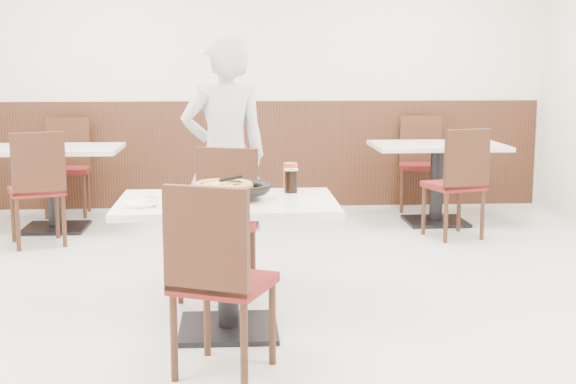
{
  "coord_description": "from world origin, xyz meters",
  "views": [
    {
      "loc": [
        -0.25,
        -4.79,
        1.51
      ],
      "look_at": [
        0.06,
        -0.3,
        0.77
      ],
      "focal_mm": 50.0,
      "sensor_mm": 36.0,
      "label": 1
    }
  ],
  "objects": [
    {
      "name": "bg_table_right",
      "position": [
        1.65,
        2.5,
        0.38
      ],
      "size": [
        1.24,
        0.85,
        0.75
      ],
      "primitive_type": null,
      "rotation": [
        0.0,
        0.0,
        0.05
      ],
      "color": "beige",
      "rests_on": "floor"
    },
    {
      "name": "floor",
      "position": [
        0.0,
        0.0,
        0.0
      ],
      "size": [
        7.0,
        7.0,
        0.0
      ],
      "primitive_type": "plane",
      "color": "#B9BAB4",
      "rests_on": "ground"
    },
    {
      "name": "red_cup",
      "position": [
        0.09,
        -0.1,
        0.83
      ],
      "size": [
        0.09,
        0.09,
        0.16
      ],
      "primitive_type": "cylinder",
      "rotation": [
        0.0,
        0.0,
        0.03
      ],
      "color": "#B93B14",
      "rests_on": "main_table"
    },
    {
      "name": "napkin",
      "position": [
        -0.76,
        -0.54,
        0.75
      ],
      "size": [
        0.21,
        0.21,
        0.0
      ],
      "primitive_type": "cube",
      "rotation": [
        0.0,
        0.0,
        0.17
      ],
      "color": "white",
      "rests_on": "main_table"
    },
    {
      "name": "wainscot_back",
      "position": [
        0.0,
        3.48,
        0.55
      ],
      "size": [
        5.9,
        0.03,
        1.1
      ],
      "primitive_type": "cube",
      "color": "black",
      "rests_on": "floor"
    },
    {
      "name": "fork",
      "position": [
        -0.69,
        -0.51,
        0.77
      ],
      "size": [
        0.05,
        0.18,
        0.0
      ],
      "primitive_type": "cube",
      "rotation": [
        0.0,
        0.0,
        -0.18
      ],
      "color": "white",
      "rests_on": "side_plate"
    },
    {
      "name": "pizza",
      "position": [
        -0.31,
        -0.41,
        0.81
      ],
      "size": [
        0.34,
        0.34,
        0.02
      ],
      "primitive_type": "cylinder",
      "rotation": [
        0.0,
        0.0,
        0.03
      ],
      "color": "#BF7A37",
      "rests_on": "pizza_pan"
    },
    {
      "name": "bg_chair_left_near",
      "position": [
        -1.87,
        1.84,
        0.47
      ],
      "size": [
        0.54,
        0.54,
        0.95
      ],
      "primitive_type": null,
      "rotation": [
        0.0,
        0.0,
        0.36
      ],
      "color": "black",
      "rests_on": "floor"
    },
    {
      "name": "wall_back",
      "position": [
        0.0,
        3.5,
        1.4
      ],
      "size": [
        6.0,
        0.04,
        2.8
      ],
      "primitive_type": "cube",
      "color": "silver",
      "rests_on": "floor"
    },
    {
      "name": "bg_chair_left_far",
      "position": [
        -1.88,
        3.13,
        0.47
      ],
      "size": [
        0.44,
        0.44,
        0.95
      ],
      "primitive_type": null,
      "rotation": [
        0.0,
        0.0,
        3.2
      ],
      "color": "black",
      "rests_on": "floor"
    },
    {
      "name": "pizza_pan",
      "position": [
        -0.25,
        -0.41,
        0.79
      ],
      "size": [
        0.38,
        0.38,
        0.01
      ],
      "primitive_type": "cylinder",
      "rotation": [
        0.0,
        0.0,
        0.03
      ],
      "color": "black",
      "rests_on": "trivet"
    },
    {
      "name": "pizza_server",
      "position": [
        -0.24,
        -0.4,
        0.84
      ],
      "size": [
        0.09,
        0.11,
        0.0
      ],
      "primitive_type": "cube",
      "rotation": [
        0.0,
        0.0,
        0.21
      ],
      "color": "white",
      "rests_on": "pizza"
    },
    {
      "name": "bg_chair_right_far",
      "position": [
        1.65,
        3.17,
        0.47
      ],
      "size": [
        0.5,
        0.5,
        0.95
      ],
      "primitive_type": null,
      "rotation": [
        0.0,
        0.0,
        2.93
      ],
      "color": "black",
      "rests_on": "floor"
    },
    {
      "name": "trivet",
      "position": [
        -0.28,
        -0.4,
        0.77
      ],
      "size": [
        0.13,
        0.13,
        0.04
      ],
      "primitive_type": "cylinder",
      "rotation": [
        0.0,
        0.0,
        0.03
      ],
      "color": "black",
      "rests_on": "main_table"
    },
    {
      "name": "main_table",
      "position": [
        -0.29,
        -0.43,
        0.38
      ],
      "size": [
        1.23,
        0.84,
        0.75
      ],
      "primitive_type": null,
      "rotation": [
        0.0,
        0.0,
        0.03
      ],
      "color": "beige",
      "rests_on": "floor"
    },
    {
      "name": "bg_chair_right_near",
      "position": [
        1.64,
        1.88,
        0.47
      ],
      "size": [
        0.52,
        0.52,
        0.95
      ],
      "primitive_type": null,
      "rotation": [
        0.0,
        0.0,
        0.3
      ],
      "color": "black",
      "rests_on": "floor"
    },
    {
      "name": "chair_near",
      "position": [
        -0.3,
        -1.05,
        0.47
      ],
      "size": [
        0.55,
        0.55,
        0.95
      ],
      "primitive_type": null,
      "rotation": [
        0.0,
        0.0,
        -0.42
      ],
      "color": "black",
      "rests_on": "floor"
    },
    {
      "name": "bg_table_left",
      "position": [
        -1.86,
        2.44,
        0.38
      ],
      "size": [
        1.29,
        0.95,
        0.75
      ],
      "primitive_type": null,
      "rotation": [
        0.0,
        0.0,
        0.13
      ],
      "color": "beige",
      "rests_on": "floor"
    },
    {
      "name": "chair_far",
      "position": [
        -0.36,
        0.22,
        0.47
      ],
      "size": [
        0.54,
        0.54,
        0.95
      ],
      "primitive_type": null,
      "rotation": [
        0.0,
        0.0,
        2.79
      ],
      "color": "black",
      "rests_on": "floor"
    },
    {
      "name": "diner_person",
      "position": [
        -0.31,
        0.8,
        0.85
      ],
      "size": [
        0.7,
        0.55,
        1.69
      ],
      "primitive_type": "imported",
      "rotation": [
        0.0,
        0.0,
        3.41
      ],
      "color": "#B5B5BA",
      "rests_on": "floor"
    },
    {
      "name": "cola_glass",
      "position": [
        0.08,
        -0.2,
        0.81
      ],
      "size": [
        0.08,
        0.08,
        0.13
      ],
      "primitive_type": "cylinder",
      "rotation": [
        0.0,
        0.0,
        0.03
      ],
      "color": "black",
      "rests_on": "main_table"
    },
    {
      "name": "side_plate",
      "position": [
        -0.75,
        -0.57,
        0.76
      ],
      "size": [
        0.2,
        0.2,
        0.01
      ],
      "primitive_type": "cylinder",
      "rotation": [
        0.0,
        0.0,
        0.03
      ],
      "color": "white",
      "rests_on": "napkin"
    },
    {
      "name": "wall_front",
      "position": [
        0.0,
        -3.5,
        1.4
      ],
      "size": [
        6.0,
        0.04,
        2.8
      ],
      "primitive_type": "cube",
      "color": "silver",
      "rests_on": "floor"
    }
  ]
}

